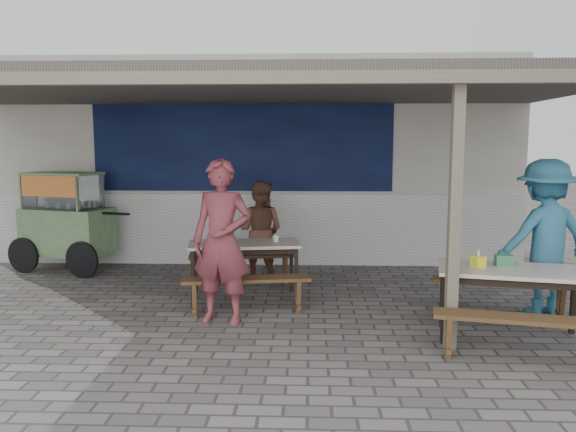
# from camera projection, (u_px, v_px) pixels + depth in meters

# --- Properties ---
(ground) EXTENTS (60.00, 60.00, 0.00)m
(ground) POSITION_uv_depth(u_px,v_px,m) (230.00, 317.00, 6.63)
(ground) COLOR slate
(ground) RESTS_ON ground
(back_wall) EXTENTS (9.00, 1.28, 3.50)m
(back_wall) POSITION_uv_depth(u_px,v_px,m) (257.00, 162.00, 9.96)
(back_wall) COLOR beige
(back_wall) RESTS_ON ground
(warung_roof) EXTENTS (9.00, 4.21, 2.81)m
(warung_roof) POSITION_uv_depth(u_px,v_px,m) (239.00, 90.00, 7.18)
(warung_roof) COLOR #504745
(warung_roof) RESTS_ON ground
(table_left) EXTENTS (1.52, 0.86, 0.75)m
(table_left) POSITION_uv_depth(u_px,v_px,m) (244.00, 249.00, 7.37)
(table_left) COLOR beige
(table_left) RESTS_ON ground
(bench_left_street) EXTENTS (1.56, 0.51, 0.45)m
(bench_left_street) POSITION_uv_depth(u_px,v_px,m) (247.00, 287.00, 6.71)
(bench_left_street) COLOR brown
(bench_left_street) RESTS_ON ground
(bench_left_wall) EXTENTS (1.56, 0.51, 0.45)m
(bench_left_wall) POSITION_uv_depth(u_px,v_px,m) (243.00, 262.00, 8.11)
(bench_left_wall) COLOR brown
(bench_left_wall) RESTS_ON ground
(table_right) EXTENTS (1.60, 1.05, 0.75)m
(table_right) POSITION_uv_depth(u_px,v_px,m) (512.00, 276.00, 5.83)
(table_right) COLOR beige
(table_right) RESTS_ON ground
(bench_right_street) EXTENTS (1.60, 0.60, 0.45)m
(bench_right_street) POSITION_uv_depth(u_px,v_px,m) (521.00, 328.00, 5.20)
(bench_right_street) COLOR brown
(bench_right_street) RESTS_ON ground
(bench_right_wall) EXTENTS (1.60, 0.60, 0.45)m
(bench_right_wall) POSITION_uv_depth(u_px,v_px,m) (502.00, 290.00, 6.55)
(bench_right_wall) COLOR brown
(bench_right_wall) RESTS_ON ground
(vendor_cart) EXTENTS (2.04, 1.15, 1.59)m
(vendor_cart) POSITION_uv_depth(u_px,v_px,m) (66.00, 218.00, 8.99)
(vendor_cart) COLOR #759765
(vendor_cart) RESTS_ON ground
(patron_street_side) EXTENTS (0.76, 0.57, 1.88)m
(patron_street_side) POSITION_uv_depth(u_px,v_px,m) (222.00, 241.00, 6.35)
(patron_street_side) COLOR brown
(patron_street_side) RESTS_ON ground
(patron_wall_side) EXTENTS (0.87, 0.77, 1.49)m
(patron_wall_side) POSITION_uv_depth(u_px,v_px,m) (260.00, 231.00, 8.41)
(patron_wall_side) COLOR brown
(patron_wall_side) RESTS_ON ground
(patron_right_table) EXTENTS (1.34, 0.96, 1.86)m
(patron_right_table) POSITION_uv_depth(u_px,v_px,m) (544.00, 237.00, 6.69)
(patron_right_table) COLOR teal
(patron_right_table) RESTS_ON ground
(tissue_box) EXTENTS (0.16, 0.16, 0.12)m
(tissue_box) POSITION_uv_depth(u_px,v_px,m) (478.00, 261.00, 5.91)
(tissue_box) COLOR yellow
(tissue_box) RESTS_ON table_right
(donation_box) EXTENTS (0.18, 0.13, 0.12)m
(donation_box) POSITION_uv_depth(u_px,v_px,m) (504.00, 260.00, 5.95)
(donation_box) COLOR #367B4B
(donation_box) RESTS_ON table_right
(condiment_jar) EXTENTS (0.07, 0.07, 0.08)m
(condiment_jar) POSITION_uv_depth(u_px,v_px,m) (276.00, 238.00, 7.46)
(condiment_jar) COLOR silver
(condiment_jar) RESTS_ON table_left
(condiment_bowl) EXTENTS (0.22, 0.22, 0.05)m
(condiment_bowl) POSITION_uv_depth(u_px,v_px,m) (230.00, 239.00, 7.45)
(condiment_bowl) COLOR silver
(condiment_bowl) RESTS_ON table_left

